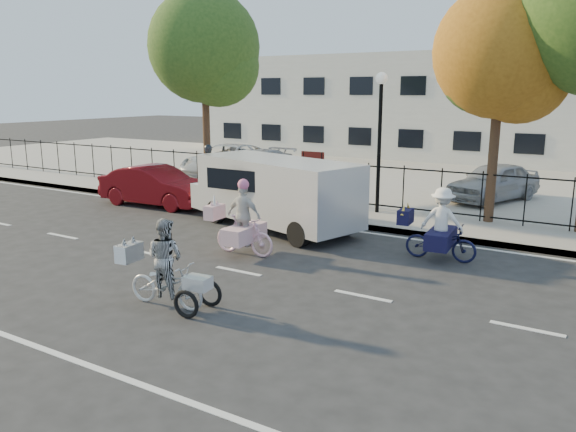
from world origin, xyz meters
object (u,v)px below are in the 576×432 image
Objects in this scene: lot_car_d at (493,182)px; lot_car_a at (258,164)px; white_van at (274,190)px; lot_car_b at (228,160)px; lamppost at (380,118)px; zebra_trike at (166,273)px; red_sedan at (156,186)px; unicorn_bike at (243,227)px; bull_bike at (440,231)px; pedestrian at (209,169)px.

lot_car_a is at bearing -159.62° from lot_car_d.
white_van is 9.57m from lot_car_b.
lamppost is 0.84× the size of lot_car_b.
lamppost is at bearing -8.02° from zebra_trike.
white_van reaches higher than red_sedan.
red_sedan is at bearing 59.51° from unicorn_bike.
red_sedan is 11.78m from lot_car_d.
unicorn_bike is at bearing 111.63° from bull_bike.
red_sedan reaches higher than lot_car_a.
unicorn_bike reaches higher than lot_car_b.
lot_car_b is at bearing 11.50° from red_sedan.
zebra_trike reaches higher than lot_car_b.
pedestrian reaches higher than bull_bike.
lamppost is 2.36× the size of pedestrian.
red_sedan is 2.29× the size of pedestrian.
lot_car_a is at bearing 49.05° from bull_bike.
lot_car_d is at bearing -60.52° from red_sedan.
lamppost is 9.49m from zebra_trike.
unicorn_bike is at bearing 118.84° from pedestrian.
lot_car_a is 1.06× the size of lot_car_d.
lamppost reaches higher than lot_car_b.
unicorn_bike is (-0.76, 3.50, 0.05)m from zebra_trike.
pedestrian reaches higher than lot_car_d.
unicorn_bike is 0.45× the size of lot_car_a.
zebra_trike is 6.55m from bull_bike.
lot_car_b is at bearing 152.02° from white_van.
zebra_trike is at bearing -61.31° from lot_car_b.
zebra_trike is 13.43m from lot_car_d.
lot_car_d is at bearing 72.53° from white_van.
unicorn_bike is 1.00× the size of bull_bike.
lot_car_b is at bearing 156.84° from lamppost.
zebra_trike is at bearing -60.17° from lot_car_a.
lamppost reaches higher than bull_bike.
lot_car_b is (-11.81, 7.35, 0.17)m from bull_bike.
lot_car_a is (-7.38, 4.18, -2.36)m from lamppost.
white_van reaches higher than pedestrian.
red_sedan is 1.01× the size of lot_car_a.
unicorn_bike is 4.70m from bull_bike.
unicorn_bike is 1.02× the size of pedestrian.
lamppost is 9.79m from lot_car_b.
red_sedan is at bearing -162.45° from lamppost.
unicorn_bike reaches higher than lot_car_a.
pedestrian is at bearing 29.46° from zebra_trike.
lot_car_b is at bearing -160.50° from lot_car_a.
unicorn_bike is 0.45× the size of red_sedan.
unicorn_bike is at bearing 6.89° from zebra_trike.
lot_car_d is at bearing 0.70° from lot_car_a.
bull_bike is at bearing -65.67° from lot_car_d.
red_sedan is at bearing -170.65° from white_van.
lot_car_b is (-6.78, 6.75, -0.26)m from white_van.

